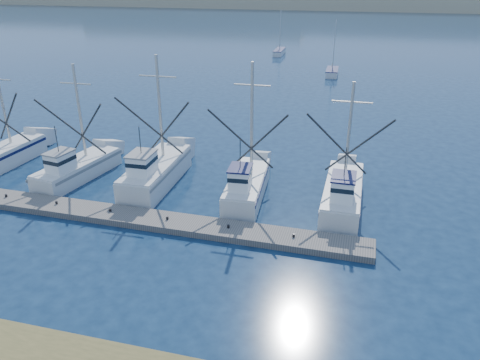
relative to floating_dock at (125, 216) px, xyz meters
name	(u,v)px	position (x,y,z in m)	size (l,w,h in m)	color
ground	(204,303)	(7.64, -6.67, -0.21)	(500.00, 500.00, 0.00)	#0C1F38
floating_dock	(125,216)	(0.00, 0.00, 0.00)	(31.35, 2.09, 0.42)	#69645E
trawler_fleet	(160,175)	(0.26, 5.14, 0.77)	(29.87, 8.55, 9.34)	silver
sailboat_near	(332,72)	(9.47, 49.13, 0.29)	(1.83, 5.23, 8.10)	silver
sailboat_far	(279,52)	(-1.74, 66.25, 0.29)	(1.69, 6.35, 8.10)	silver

